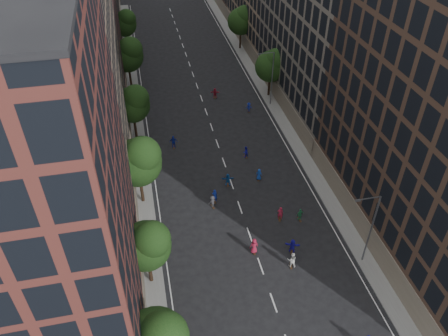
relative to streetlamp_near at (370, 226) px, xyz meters
name	(u,v)px	position (x,y,z in m)	size (l,w,h in m)	color
ground	(212,129)	(-10.37, 28.00, -5.17)	(240.00, 240.00, 0.00)	black
sidewalk_left	(129,112)	(-22.37, 35.50, -5.09)	(4.00, 105.00, 0.15)	slate
sidewalk_right	(274,96)	(1.63, 35.50, -5.09)	(4.00, 105.00, 0.15)	slate
bldg_left_a	(23,202)	(-29.37, -1.00, 9.83)	(14.00, 22.00, 30.00)	#582721
bldg_left_b	(49,43)	(-29.37, 23.00, 11.83)	(14.00, 26.00, 34.00)	#826C55
bldg_left_c	(68,5)	(-29.37, 46.00, 8.83)	(14.00, 20.00, 28.00)	#582721
bldg_right_b	(337,0)	(8.63, 32.00, 11.33)	(14.00, 28.00, 33.00)	#60584F
tree_left_1	(148,244)	(-21.39, 1.86, 0.38)	(4.80, 4.80, 8.21)	black
tree_left_2	(139,160)	(-21.36, 13.83, 1.19)	(5.60, 5.60, 9.45)	black
tree_left_3	(133,103)	(-21.38, 27.85, 0.65)	(5.00, 5.00, 8.58)	black
tree_left_4	(128,54)	(-21.37, 43.84, 0.93)	(5.40, 5.40, 9.08)	black
tree_left_5	(125,23)	(-21.39, 59.86, 0.51)	(4.80, 4.80, 8.33)	black
tree_right_a	(272,65)	(1.02, 35.85, 0.46)	(5.00, 5.00, 8.39)	black
tree_right_b	(242,20)	(1.02, 55.85, 0.79)	(5.20, 5.20, 8.83)	black
streetlamp_near	(370,226)	(0.00, 0.00, 0.00)	(2.64, 0.22, 9.06)	#595B60
streetlamp_far	(271,76)	(0.00, 33.00, 0.00)	(2.64, 0.22, 9.06)	#595B60
skater_5	(292,246)	(-6.60, 2.66, -4.31)	(1.60, 0.51, 1.72)	#1E15AD
skater_6	(254,246)	(-10.59, 3.44, -4.21)	(0.93, 0.61, 1.91)	maroon
skater_7	(280,213)	(-6.34, 7.62, -4.26)	(0.66, 0.43, 1.81)	#A51B35
skater_8	(292,260)	(-7.30, 0.82, -4.21)	(0.93, 0.73, 1.92)	silver
skater_9	(213,202)	(-13.54, 11.27, -4.37)	(1.04, 0.60, 1.60)	#3A393E
skater_10	(300,215)	(-4.14, 7.02, -4.36)	(0.95, 0.40, 1.63)	#227444
skater_11	(228,180)	(-10.89, 14.82, -4.33)	(1.55, 0.50, 1.68)	#124796
skater_12	(259,175)	(-6.76, 15.04, -4.38)	(0.77, 0.50, 1.58)	#1540AA
skater_13	(215,196)	(-13.12, 12.13, -4.26)	(0.66, 0.44, 1.82)	#1630B9
skater_14	(246,152)	(-7.24, 20.09, -4.36)	(0.79, 0.61, 1.62)	#1616B3
skater_15	(249,107)	(-3.77, 31.62, -4.39)	(1.00, 0.58, 1.55)	navy
skater_16	(174,142)	(-16.55, 24.35, -4.22)	(1.11, 0.46, 1.90)	#13249F
skater_17	(215,93)	(-8.12, 37.12, -4.31)	(1.58, 0.50, 1.71)	#A21B31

